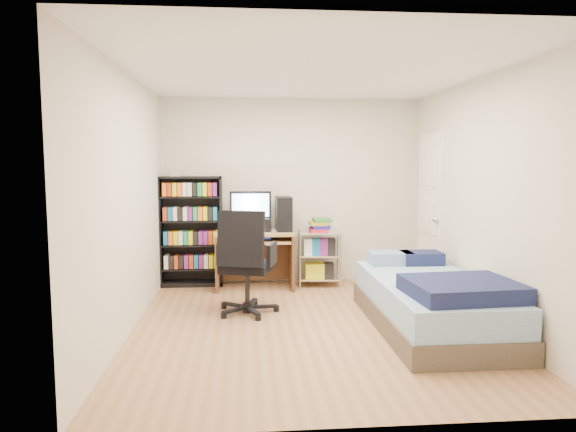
{
  "coord_description": "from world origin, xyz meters",
  "views": [
    {
      "loc": [
        -0.63,
        -4.98,
        1.64
      ],
      "look_at": [
        -0.18,
        0.4,
        1.07
      ],
      "focal_mm": 32.0,
      "sensor_mm": 36.0,
      "label": 1
    }
  ],
  "objects": [
    {
      "name": "door",
      "position": [
        1.72,
        1.35,
        1.0
      ],
      "size": [
        0.12,
        0.8,
        2.0
      ],
      "color": "white",
      "rests_on": "room"
    },
    {
      "name": "office_chair",
      "position": [
        -0.63,
        0.48,
        0.36
      ],
      "size": [
        0.84,
        0.84,
        1.14
      ],
      "rotation": [
        0.0,
        0.0,
        -0.28
      ],
      "color": "black",
      "rests_on": "room"
    },
    {
      "name": "media_shelf",
      "position": [
        -1.35,
        1.84,
        0.75
      ],
      "size": [
        0.82,
        0.27,
        1.52
      ],
      "color": "black",
      "rests_on": "room"
    },
    {
      "name": "bed",
      "position": [
        1.19,
        -0.17,
        0.27
      ],
      "size": [
        1.08,
        2.16,
        0.62
      ],
      "color": "brown",
      "rests_on": "room"
    },
    {
      "name": "computer_desk",
      "position": [
        -0.41,
        1.67,
        0.68
      ],
      "size": [
        1.0,
        0.58,
        1.26
      ],
      "color": "tan",
      "rests_on": "room"
    },
    {
      "name": "room",
      "position": [
        0.0,
        0.0,
        1.25
      ],
      "size": [
        3.58,
        4.08,
        2.58
      ],
      "color": "#A67A53",
      "rests_on": "ground"
    },
    {
      "name": "wire_cart",
      "position": [
        0.35,
        1.7,
        0.58
      ],
      "size": [
        0.58,
        0.44,
        0.89
      ],
      "rotation": [
        0.0,
        0.0,
        -0.08
      ],
      "color": "silver",
      "rests_on": "room"
    }
  ]
}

